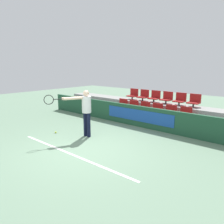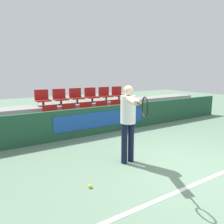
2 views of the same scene
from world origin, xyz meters
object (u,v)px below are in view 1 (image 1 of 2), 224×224
Objects in this scene: stadium_chair_6 at (133,94)px; stadium_chair_8 at (155,97)px; stadium_chair_9 at (167,98)px; tennis_ball at (56,132)px; stadium_chair_1 at (133,107)px; stadium_chair_0 at (122,105)px; stadium_chair_2 at (144,108)px; stadium_chair_10 at (180,100)px; stadium_chair_5 at (185,114)px; tennis_player at (84,108)px; stadium_chair_11 at (194,101)px; stadium_chair_4 at (170,112)px; stadium_chair_7 at (143,96)px; stadium_chair_3 at (156,110)px.

stadium_chair_6 is 1.00× the size of stadium_chair_8.
stadium_chair_9 reaches higher than tennis_ball.
stadium_chair_8 reaches higher than stadium_chair_1.
stadium_chair_9 is (1.86, 0.89, 0.41)m from stadium_chair_0.
stadium_chair_10 reaches higher than stadium_chair_2.
stadium_chair_5 is 3.87m from tennis_player.
stadium_chair_11 is at bearing 0.00° from stadium_chair_8.
stadium_chair_6 is 0.32× the size of tennis_player.
stadium_chair_5 is at bearing -25.62° from stadium_chair_8.
stadium_chair_9 is at bearing 124.80° from stadium_chair_4.
tennis_player is (0.08, -3.90, -0.03)m from stadium_chair_7.
stadium_chair_0 is 1.00× the size of stadium_chair_8.
stadium_chair_9 is (1.86, 0.00, 0.00)m from stadium_chair_6.
stadium_chair_9 is at bearing 62.12° from tennis_ball.
stadium_chair_2 is 3.91m from tennis_ball.
stadium_chair_1 is 2.47m from stadium_chair_5.
stadium_chair_8 is at bearing 180.00° from stadium_chair_10.
stadium_chair_9 is (1.24, 0.00, 0.00)m from stadium_chair_7.
stadium_chair_3 is at bearing 0.00° from stadium_chair_2.
stadium_chair_7 is 1.00× the size of stadium_chair_10.
stadium_chair_6 is (0.00, 0.89, 0.41)m from stadium_chair_0.
tennis_player is at bearing 21.72° from tennis_ball.
tennis_ball is (-1.69, -3.47, -0.62)m from stadium_chair_2.
tennis_ball is at bearing -123.85° from stadium_chair_10.
stadium_chair_6 is (-0.62, 0.89, 0.41)m from stadium_chair_1.
stadium_chair_11 is at bearing 0.00° from stadium_chair_6.
stadium_chair_9 is at bearing 180.00° from stadium_chair_11.
stadium_chair_7 is (-2.47, 0.89, 0.41)m from stadium_chair_5.
stadium_chair_4 is 1.16m from stadium_chair_11.
stadium_chair_9 is (-1.24, 0.89, 0.41)m from stadium_chair_5.
stadium_chair_10 is at bearing 124.80° from stadium_chair_5.
stadium_chair_0 is at bearing 180.00° from stadium_chair_5.
stadium_chair_3 is 4.22m from tennis_ball.
stadium_chair_9 is at bearing 55.20° from stadium_chair_2.
stadium_chair_9 is at bearing 99.18° from tennis_player.
stadium_chair_6 reaches higher than tennis_ball.
stadium_chair_1 is at bearing 117.19° from tennis_player.
stadium_chair_0 is at bearing 180.00° from stadium_chair_2.
stadium_chair_10 reaches higher than stadium_chair_4.
stadium_chair_11 is 8.06× the size of tennis_ball.
stadium_chair_1 and stadium_chair_2 have the same top height.
stadium_chair_0 is 1.00× the size of stadium_chair_10.
stadium_chair_3 is 0.98m from stadium_chair_9.
stadium_chair_6 is 3.09m from stadium_chair_11.
stadium_chair_4 is at bearing -19.78° from stadium_chair_6.
stadium_chair_8 is 1.00× the size of stadium_chair_11.
stadium_chair_11 is 5.72m from tennis_ball.
stadium_chair_2 is at bearing -144.27° from stadium_chair_10.
stadium_chair_1 and stadium_chair_3 have the same top height.
stadium_chair_8 reaches higher than stadium_chair_0.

